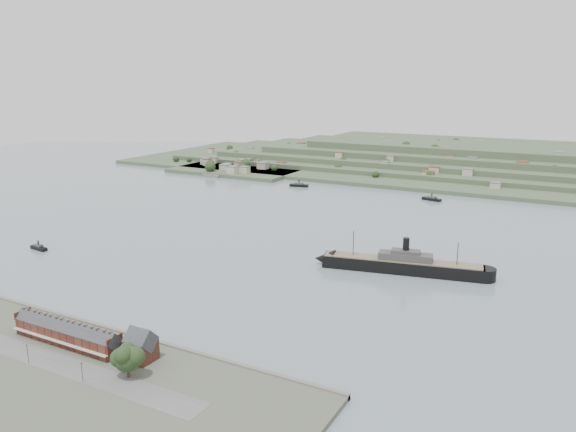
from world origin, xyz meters
The scene contains 10 objects.
ground centered at (0.00, 0.00, 0.00)m, with size 1400.00×1400.00×0.00m, color slate.
near_shore centered at (0.00, -186.75, 1.01)m, with size 220.00×80.00×2.60m.
terrace_row centered at (-10.00, -168.02, 6.84)m, with size 55.60×9.80×11.07m.
gabled_building centered at (27.50, -164.00, 8.19)m, with size 10.40×10.18×14.09m.
far_peninsula centered at (27.91, 393.10, 11.88)m, with size 760.00×309.00×30.00m.
steamship centered at (82.91, -9.06, 4.66)m, with size 104.34×31.19×25.22m.
tugboat centered at (-139.93, -79.86, 1.57)m, with size 14.65×5.48×6.44m.
ferry_west centered at (-89.57, 199.93, 1.76)m, with size 20.22×9.41×7.32m.
ferry_east centered at (50.43, 197.78, 1.65)m, with size 18.95×9.56×6.85m.
fig_tree centered at (32.71, -176.92, 10.34)m, with size 12.24×10.60×13.66m.
Camera 1 is at (174.77, -314.80, 110.99)m, focal length 35.00 mm.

